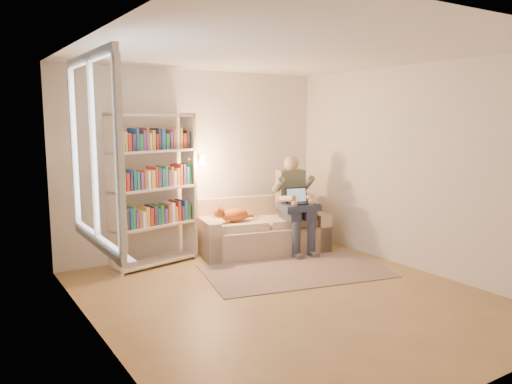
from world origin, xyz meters
TOP-DOWN VIEW (x-y plane):
  - floor at (0.00, 0.00)m, footprint 4.50×4.50m
  - ceiling at (0.00, 0.00)m, footprint 4.00×4.50m
  - wall_left at (-2.00, 0.00)m, footprint 0.02×4.50m
  - wall_right at (2.00, 0.00)m, footprint 0.02×4.50m
  - wall_back at (0.00, 2.25)m, footprint 4.00×0.02m
  - wall_front at (0.00, -2.25)m, footprint 4.00×0.02m
  - window at (-1.95, 0.20)m, footprint 0.12×1.52m
  - sofa at (0.79, 1.74)m, footprint 1.96×1.19m
  - person at (1.20, 1.50)m, footprint 0.51×0.69m
  - cat at (0.33, 1.72)m, footprint 0.64×0.30m
  - blanket at (1.17, 1.37)m, footprint 0.60×0.53m
  - laptop at (1.17, 1.38)m, footprint 0.37×0.32m
  - bookshelf at (-0.78, 1.90)m, footprint 1.37×0.54m
  - rug at (0.62, 0.69)m, footprint 2.51×1.81m

SIDE VIEW (x-z plane):
  - floor at x=0.00m, z-range 0.00..0.00m
  - rug at x=0.62m, z-range 0.00..0.01m
  - sofa at x=0.79m, z-range -0.11..0.67m
  - cat at x=0.33m, z-range 0.48..0.71m
  - blanket at x=1.17m, z-range 0.64..0.73m
  - person at x=1.20m, z-range 0.08..1.47m
  - laptop at x=1.17m, z-range 0.64..0.92m
  - bookshelf at x=-0.78m, z-range 0.11..2.11m
  - wall_left at x=-2.00m, z-range 0.00..2.60m
  - wall_right at x=2.00m, z-range 0.00..2.60m
  - wall_back at x=0.00m, z-range 0.00..2.60m
  - wall_front at x=0.00m, z-range 0.00..2.60m
  - window at x=-1.95m, z-range 0.53..2.22m
  - ceiling at x=0.00m, z-range 2.59..2.61m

